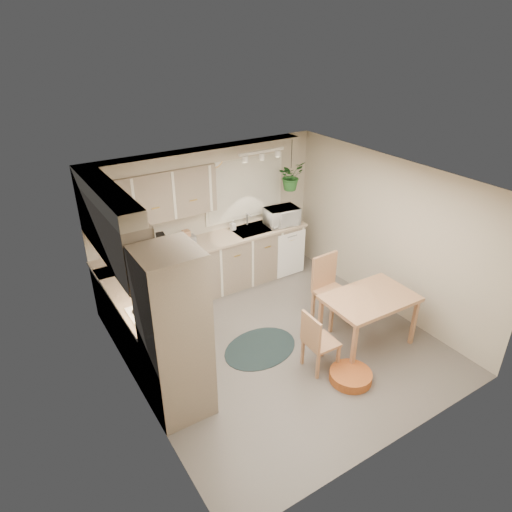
# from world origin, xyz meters

# --- Properties ---
(floor) EXTENTS (4.20, 4.20, 0.00)m
(floor) POSITION_xyz_m (0.00, 0.00, 0.00)
(floor) COLOR #5F5954
(floor) RESTS_ON ground
(ceiling) EXTENTS (4.20, 4.20, 0.00)m
(ceiling) POSITION_xyz_m (0.00, 0.00, 2.40)
(ceiling) COLOR white
(ceiling) RESTS_ON wall_back
(wall_back) EXTENTS (4.00, 0.04, 2.40)m
(wall_back) POSITION_xyz_m (0.00, 2.10, 1.20)
(wall_back) COLOR #BEB39D
(wall_back) RESTS_ON floor
(wall_front) EXTENTS (4.00, 0.04, 2.40)m
(wall_front) POSITION_xyz_m (0.00, -2.10, 1.20)
(wall_front) COLOR #BEB39D
(wall_front) RESTS_ON floor
(wall_left) EXTENTS (0.04, 4.20, 2.40)m
(wall_left) POSITION_xyz_m (-2.00, 0.00, 1.20)
(wall_left) COLOR #BEB39D
(wall_left) RESTS_ON floor
(wall_right) EXTENTS (0.04, 4.20, 2.40)m
(wall_right) POSITION_xyz_m (2.00, 0.00, 1.20)
(wall_right) COLOR #BEB39D
(wall_right) RESTS_ON floor
(base_cab_left) EXTENTS (0.60, 1.85, 0.90)m
(base_cab_left) POSITION_xyz_m (-1.70, 0.88, 0.45)
(base_cab_left) COLOR gray
(base_cab_left) RESTS_ON floor
(base_cab_back) EXTENTS (3.60, 0.60, 0.90)m
(base_cab_back) POSITION_xyz_m (-0.20, 1.80, 0.45)
(base_cab_back) COLOR gray
(base_cab_back) RESTS_ON floor
(counter_left) EXTENTS (0.64, 1.89, 0.04)m
(counter_left) POSITION_xyz_m (-1.69, 0.88, 0.92)
(counter_left) COLOR #C6AE90
(counter_left) RESTS_ON base_cab_left
(counter_back) EXTENTS (3.64, 0.64, 0.04)m
(counter_back) POSITION_xyz_m (-0.20, 1.79, 0.92)
(counter_back) COLOR #C6AE90
(counter_back) RESTS_ON base_cab_back
(oven_stack) EXTENTS (0.65, 0.65, 2.10)m
(oven_stack) POSITION_xyz_m (-1.68, -0.38, 1.05)
(oven_stack) COLOR gray
(oven_stack) RESTS_ON floor
(wall_oven_face) EXTENTS (0.02, 0.56, 0.58)m
(wall_oven_face) POSITION_xyz_m (-1.35, -0.38, 1.05)
(wall_oven_face) COLOR white
(wall_oven_face) RESTS_ON oven_stack
(upper_cab_left) EXTENTS (0.35, 2.00, 0.75)m
(upper_cab_left) POSITION_xyz_m (-1.82, 1.00, 1.83)
(upper_cab_left) COLOR gray
(upper_cab_left) RESTS_ON wall_left
(upper_cab_back) EXTENTS (2.00, 0.35, 0.75)m
(upper_cab_back) POSITION_xyz_m (-1.00, 1.93, 1.83)
(upper_cab_back) COLOR gray
(upper_cab_back) RESTS_ON wall_back
(soffit_left) EXTENTS (0.30, 2.00, 0.20)m
(soffit_left) POSITION_xyz_m (-1.85, 1.00, 2.30)
(soffit_left) COLOR #BEB39D
(soffit_left) RESTS_ON wall_left
(soffit_back) EXTENTS (3.60, 0.30, 0.20)m
(soffit_back) POSITION_xyz_m (-0.20, 1.95, 2.30)
(soffit_back) COLOR #BEB39D
(soffit_back) RESTS_ON wall_back
(cooktop) EXTENTS (0.52, 0.58, 0.02)m
(cooktop) POSITION_xyz_m (-1.68, 0.30, 0.94)
(cooktop) COLOR white
(cooktop) RESTS_ON counter_left
(range_hood) EXTENTS (0.40, 0.60, 0.14)m
(range_hood) POSITION_xyz_m (-1.70, 0.30, 1.40)
(range_hood) COLOR white
(range_hood) RESTS_ON upper_cab_left
(window_blinds) EXTENTS (1.40, 0.02, 1.00)m
(window_blinds) POSITION_xyz_m (0.70, 2.07, 1.60)
(window_blinds) COLOR white
(window_blinds) RESTS_ON wall_back
(window_frame) EXTENTS (1.50, 0.02, 1.10)m
(window_frame) POSITION_xyz_m (0.70, 2.08, 1.60)
(window_frame) COLOR silver
(window_frame) RESTS_ON wall_back
(sink) EXTENTS (0.70, 0.48, 0.10)m
(sink) POSITION_xyz_m (0.70, 1.80, 0.90)
(sink) COLOR #9EA1A5
(sink) RESTS_ON counter_back
(dishwasher_front) EXTENTS (0.58, 0.02, 0.83)m
(dishwasher_front) POSITION_xyz_m (1.30, 1.49, 0.42)
(dishwasher_front) COLOR white
(dishwasher_front) RESTS_ON base_cab_back
(track_light_bar) EXTENTS (0.80, 0.04, 0.04)m
(track_light_bar) POSITION_xyz_m (0.70, 1.55, 2.33)
(track_light_bar) COLOR white
(track_light_bar) RESTS_ON ceiling
(wall_clock) EXTENTS (0.30, 0.03, 0.30)m
(wall_clock) POSITION_xyz_m (0.15, 2.07, 2.18)
(wall_clock) COLOR gold
(wall_clock) RESTS_ON wall_back
(dining_table) EXTENTS (1.25, 0.85, 0.77)m
(dining_table) POSITION_xyz_m (1.05, -0.65, 0.39)
(dining_table) COLOR tan
(dining_table) RESTS_ON floor
(chair_left) EXTENTS (0.42, 0.42, 0.86)m
(chair_left) POSITION_xyz_m (0.17, -0.70, 0.43)
(chair_left) COLOR tan
(chair_left) RESTS_ON floor
(chair_back) EXTENTS (0.51, 0.51, 1.05)m
(chair_back) POSITION_xyz_m (0.99, 0.02, 0.52)
(chair_back) COLOR tan
(chair_back) RESTS_ON floor
(braided_rug) EXTENTS (1.24, 1.01, 0.01)m
(braided_rug) POSITION_xyz_m (-0.29, 0.03, 0.01)
(braided_rug) COLOR black
(braided_rug) RESTS_ON floor
(pet_bed) EXTENTS (0.58, 0.58, 0.13)m
(pet_bed) POSITION_xyz_m (0.34, -1.12, 0.06)
(pet_bed) COLOR #BE5926
(pet_bed) RESTS_ON floor
(microwave) EXTENTS (0.59, 0.36, 0.38)m
(microwave) POSITION_xyz_m (1.22, 1.70, 1.13)
(microwave) COLOR white
(microwave) RESTS_ON counter_back
(soap_bottle) EXTENTS (0.11, 0.19, 0.08)m
(soap_bottle) POSITION_xyz_m (0.39, 1.95, 0.98)
(soap_bottle) COLOR white
(soap_bottle) RESTS_ON counter_back
(hanging_plant) EXTENTS (0.51, 0.55, 0.37)m
(hanging_plant) POSITION_xyz_m (1.39, 1.70, 1.74)
(hanging_plant) COLOR #245B24
(hanging_plant) RESTS_ON ceiling
(coffee_maker) EXTENTS (0.20, 0.23, 0.31)m
(coffee_maker) POSITION_xyz_m (-0.98, 1.80, 1.09)
(coffee_maker) COLOR black
(coffee_maker) RESTS_ON counter_back
(toaster) EXTENTS (0.25, 0.15, 0.15)m
(toaster) POSITION_xyz_m (-0.51, 1.82, 1.02)
(toaster) COLOR #9EA1A5
(toaster) RESTS_ON counter_back
(knife_block) EXTENTS (0.11, 0.11, 0.24)m
(knife_block) POSITION_xyz_m (-0.51, 1.85, 1.06)
(knife_block) COLOR tan
(knife_block) RESTS_ON counter_back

